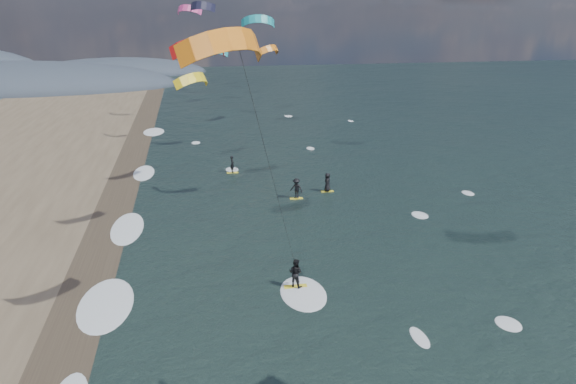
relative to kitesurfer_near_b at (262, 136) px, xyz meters
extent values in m
cube|color=#382D23|center=(-9.62, -0.92, -10.08)|extent=(3.00, 240.00, 0.00)
ellipsoid|color=#3D4756|center=(-37.62, 89.08, -10.09)|extent=(64.00, 24.00, 10.00)
ellipsoid|color=#3D4756|center=(-19.62, 109.08, -10.09)|extent=(40.00, 18.00, 7.00)
cube|color=yellow|center=(2.37, 4.29, -10.06)|extent=(1.36, 0.42, 0.06)
imported|color=black|center=(2.37, 4.29, -9.17)|extent=(1.06, 1.03, 1.72)
ellipsoid|color=white|center=(2.67, 3.49, -10.09)|extent=(2.60, 4.20, 0.12)
cylinder|color=black|center=(0.62, 1.29, -2.23)|extent=(0.02, 0.02, 14.83)
cube|color=yellow|center=(5.20, 19.36, -10.06)|extent=(1.10, 0.35, 0.05)
imported|color=black|center=(5.20, 19.36, -9.17)|extent=(1.27, 1.21, 1.73)
cube|color=yellow|center=(8.19, 20.71, -10.06)|extent=(1.10, 0.35, 0.05)
imported|color=black|center=(8.19, 20.71, -9.22)|extent=(0.78, 0.94, 1.64)
cube|color=yellow|center=(0.47, 27.69, -10.06)|extent=(1.10, 0.35, 0.05)
imported|color=black|center=(0.47, 27.69, -9.22)|extent=(0.46, 0.64, 1.64)
ellipsoid|color=white|center=(-8.42, 4.08, -10.09)|extent=(2.40, 5.40, 0.11)
ellipsoid|color=white|center=(-8.42, 15.08, -10.09)|extent=(2.40, 5.40, 0.11)
ellipsoid|color=white|center=(-8.42, 29.08, -10.09)|extent=(2.40, 5.40, 0.11)
ellipsoid|color=white|center=(-8.42, 47.08, -10.09)|extent=(2.40, 5.40, 0.11)
camera|label=1|loc=(-2.93, -24.30, 5.76)|focal=35.00mm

